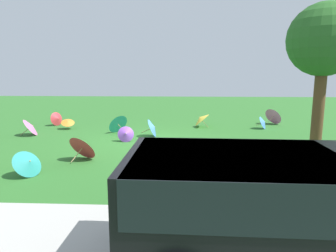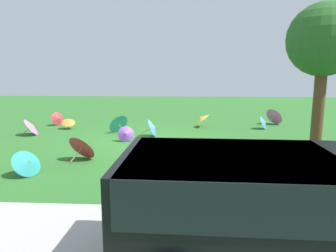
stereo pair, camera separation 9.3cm
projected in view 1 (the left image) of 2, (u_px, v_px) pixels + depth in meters
ground at (145, 142)px, 11.29m from camera, size 40.00×40.00×0.00m
van_dark at (296, 204)px, 3.87m from camera, size 4.64×2.21×1.53m
park_bench at (283, 160)px, 7.30m from camera, size 1.63×0.61×0.90m
shade_tree at (324, 42)px, 8.49m from camera, size 2.02×2.02×4.42m
parasol_orange_0 at (68, 122)px, 13.62m from camera, size 0.75×0.74×0.50m
parasol_red_0 at (84, 146)px, 8.95m from camera, size 1.05×0.95×0.80m
parasol_blue_0 at (264, 122)px, 13.71m from camera, size 0.60×0.69×0.59m
parasol_pink_0 at (32, 127)px, 12.34m from camera, size 0.82×0.93×0.71m
parasol_yellow_0 at (201, 119)px, 14.13m from camera, size 0.83×0.90×0.73m
parasol_blue_1 at (153, 128)px, 12.07m from camera, size 0.69×0.75×0.73m
parasol_teal_0 at (28, 163)px, 7.54m from camera, size 0.84×0.91×0.68m
parasol_teal_1 at (117, 123)px, 12.81m from camera, size 1.01×1.02×0.84m
parasol_purple_0 at (126, 134)px, 11.19m from camera, size 0.64×0.57×0.59m
parasol_pink_2 at (274, 116)px, 14.94m from camera, size 0.96×1.01×0.81m
parasol_red_1 at (57, 119)px, 14.52m from camera, size 0.67×0.69×0.66m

